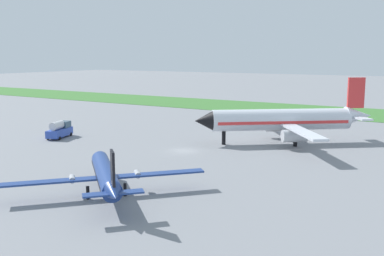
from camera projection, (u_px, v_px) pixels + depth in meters
ground_plane at (184, 151)px, 74.14m from camera, size 600.00×600.00×0.00m
grass_taxiway_strip at (304, 110)px, 128.47m from camera, size 360.00×28.00×0.08m
airplane_midfield_jet at (285, 120)px, 79.91m from camera, size 28.15×27.70×11.76m
airplane_foreground_turboprop at (106, 174)px, 50.08m from camera, size 16.48×17.82×6.85m
fuel_truck_midfield at (60, 130)px, 85.69m from camera, size 4.46×6.93×3.29m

